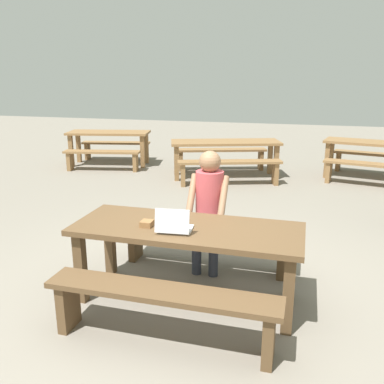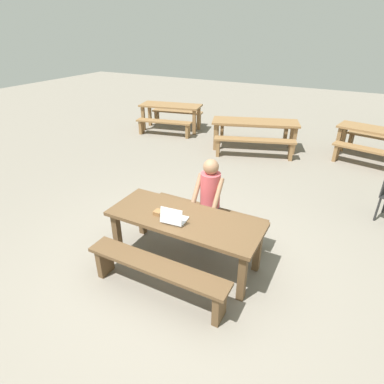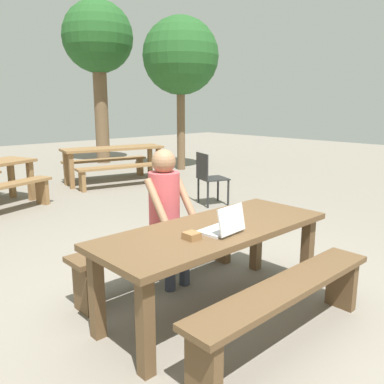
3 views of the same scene
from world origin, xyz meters
name	(u,v)px [view 3 (image 3 of 3)]	position (x,y,z in m)	size (l,w,h in m)	color
ground_plane	(214,309)	(0.00, 0.00, 0.00)	(30.00, 30.00, 0.00)	gray
picnic_table_front	(215,239)	(0.00, 0.00, 0.62)	(2.05, 0.79, 0.72)	brown
bench_near	(287,299)	(0.00, -0.70, 0.35)	(1.83, 0.30, 0.47)	brown
bench_far	(161,248)	(0.00, 0.70, 0.35)	(1.83, 0.30, 0.47)	brown
laptop	(224,226)	(-0.07, -0.16, 0.78)	(0.32, 0.28, 0.23)	silver
small_pouch	(192,236)	(-0.35, -0.09, 0.75)	(0.10, 0.11, 0.05)	olive
person_seated	(167,206)	(0.04, 0.66, 0.76)	(0.40, 0.40, 1.29)	#333847
plastic_chair	(209,177)	(2.51, 2.55, 0.48)	(0.56, 0.56, 0.89)	#262626
picnic_table_distant	(113,153)	(2.41, 5.37, 0.65)	(2.23, 1.09, 0.77)	olive
bench_distant_south	(124,171)	(2.29, 4.80, 0.34)	(1.94, 0.70, 0.45)	olive
bench_distant_north	(105,163)	(2.53, 5.93, 0.34)	(1.94, 0.70, 0.45)	olive
tree_left	(98,41)	(3.83, 8.20, 3.37)	(1.94, 1.94, 4.45)	brown
tree_right	(181,57)	(4.67, 5.71, 2.82)	(1.89, 1.89, 3.79)	brown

